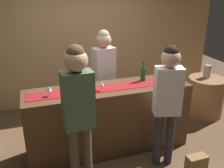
{
  "coord_description": "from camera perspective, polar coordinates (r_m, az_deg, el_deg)",
  "views": [
    {
      "loc": [
        -0.98,
        -3.09,
        2.32
      ],
      "look_at": [
        0.05,
        0.0,
        1.05
      ],
      "focal_mm": 40.02,
      "sensor_mm": 36.0,
      "label": 1
    }
  ],
  "objects": [
    {
      "name": "ground_plane",
      "position": [
        3.98,
        -0.68,
        -14.27
      ],
      "size": [
        10.0,
        10.0,
        0.0
      ],
      "primitive_type": "plane",
      "color": "brown"
    },
    {
      "name": "back_wall",
      "position": [
        5.16,
        -7.31,
        11.47
      ],
      "size": [
        6.0,
        0.12,
        2.9
      ],
      "primitive_type": "cube",
      "color": "tan",
      "rests_on": "ground"
    },
    {
      "name": "bar_counter",
      "position": [
        3.72,
        -0.71,
        -8.0
      ],
      "size": [
        2.36,
        0.6,
        1.0
      ],
      "primitive_type": "cube",
      "color": "#543821",
      "rests_on": "ground"
    },
    {
      "name": "counter_runner_cloth",
      "position": [
        3.5,
        -0.75,
        -0.81
      ],
      "size": [
        2.24,
        0.28,
        0.01
      ],
      "primitive_type": "cube",
      "color": "maroon",
      "rests_on": "bar_counter"
    },
    {
      "name": "wine_bottle_green",
      "position": [
        3.74,
        7.11,
        2.33
      ],
      "size": [
        0.07,
        0.07,
        0.3
      ],
      "color": "#194723",
      "rests_on": "bar_counter"
    },
    {
      "name": "wine_bottle_amber",
      "position": [
        3.8,
        12.2,
        2.34
      ],
      "size": [
        0.07,
        0.07,
        0.3
      ],
      "color": "brown",
      "rests_on": "bar_counter"
    },
    {
      "name": "wine_bottle_clear",
      "position": [
        3.36,
        -5.42,
        0.19
      ],
      "size": [
        0.07,
        0.07,
        0.3
      ],
      "color": "#B2C6C1",
      "rests_on": "bar_counter"
    },
    {
      "name": "wine_glass_near_customer",
      "position": [
        3.28,
        -14.18,
        -1.09
      ],
      "size": [
        0.07,
        0.07,
        0.14
      ],
      "color": "silver",
      "rests_on": "bar_counter"
    },
    {
      "name": "wine_glass_mid_counter",
      "position": [
        3.36,
        -2.42,
        0.09
      ],
      "size": [
        0.07,
        0.07,
        0.14
      ],
      "color": "silver",
      "rests_on": "bar_counter"
    },
    {
      "name": "bartender",
      "position": [
        4.03,
        -1.84,
        3.12
      ],
      "size": [
        0.37,
        0.26,
        1.71
      ],
      "rotation": [
        0.0,
        0.0,
        3.34
      ],
      "color": "#26262B",
      "rests_on": "ground"
    },
    {
      "name": "customer_sipping",
      "position": [
        3.23,
        12.59,
        -2.55
      ],
      "size": [
        0.38,
        0.29,
        1.68
      ],
      "rotation": [
        0.0,
        0.0,
        -0.28
      ],
      "color": "#33333D",
      "rests_on": "ground"
    },
    {
      "name": "customer_browsing",
      "position": [
        2.77,
        -7.71,
        -4.61
      ],
      "size": [
        0.35,
        0.25,
        1.78
      ],
      "rotation": [
        0.0,
        0.0,
        0.08
      ],
      "color": "brown",
      "rests_on": "ground"
    },
    {
      "name": "round_side_table",
      "position": [
        5.07,
        20.51,
        -2.69
      ],
      "size": [
        0.68,
        0.68,
        0.74
      ],
      "primitive_type": "cylinder",
      "color": "#996B42",
      "rests_on": "ground"
    },
    {
      "name": "vase_on_side_table",
      "position": [
        4.94,
        20.92,
        2.71
      ],
      "size": [
        0.13,
        0.13,
        0.24
      ],
      "primitive_type": "cylinder",
      "color": "#A8A399",
      "rests_on": "round_side_table"
    },
    {
      "name": "handbag",
      "position": [
        3.7,
        18.73,
        -16.72
      ],
      "size": [
        0.28,
        0.14,
        0.22
      ],
      "primitive_type": "cube",
      "color": "olive",
      "rests_on": "ground"
    }
  ]
}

